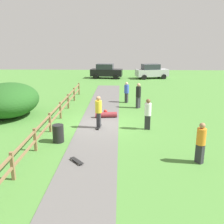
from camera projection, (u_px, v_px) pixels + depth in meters
ground_plane at (99, 125)px, 15.59m from camera, size 60.00×60.00×0.00m
asphalt_path at (99, 125)px, 15.59m from camera, size 2.40×28.00×0.02m
wooden_fence at (55, 114)px, 15.49m from camera, size 0.12×18.12×1.10m
bush_large at (8, 100)px, 17.13m from camera, size 3.93×4.72×2.24m
trash_bin at (58, 133)px, 12.88m from camera, size 0.56×0.56×0.90m
skater_riding at (99, 110)px, 14.73m from camera, size 0.43×0.82×1.88m
skater_fallen at (106, 114)px, 17.07m from camera, size 1.45×1.21×0.36m
skateboard_loose at (77, 161)px, 10.77m from camera, size 0.67×0.74×0.08m
bystander_white at (148, 113)px, 14.57m from camera, size 0.44×0.44×1.79m
bystander_black at (138, 94)px, 19.22m from camera, size 0.54×0.54×1.89m
bystander_blue at (127, 91)px, 20.96m from camera, size 0.49×0.49×1.69m
bystander_orange at (201, 141)px, 10.53m from camera, size 0.53×0.53×1.76m
parked_car_black at (106, 71)px, 34.49m from camera, size 4.34×2.29×1.92m
parked_car_silver at (152, 71)px, 34.29m from camera, size 4.48×2.73×1.92m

